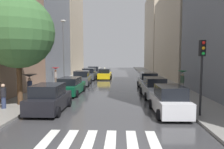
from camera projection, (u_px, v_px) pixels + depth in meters
ground_plane at (114, 80)px, 31.50m from camera, size 28.00×72.00×0.04m
sidewalk_left at (71, 80)px, 31.74m from camera, size 3.00×72.00×0.15m
sidewalk_right at (159, 80)px, 31.24m from camera, size 3.00×72.00×0.15m
crosswalk_stripes at (100, 139)px, 9.10m from camera, size 4.95×2.20×0.01m
building_left_mid at (40, 27)px, 31.38m from camera, size 6.00×12.39×15.67m
building_left_far at (64, 32)px, 44.70m from camera, size 6.00×12.58×17.45m
building_right_mid at (182, 35)px, 35.18m from camera, size 6.00×19.28×13.94m
building_right_far at (160, 33)px, 54.16m from camera, size 6.00×17.72×18.95m
parked_car_left_nearest at (49, 99)px, 13.66m from camera, size 2.14×4.12×1.78m
parked_car_left_second at (71, 86)px, 19.92m from camera, size 2.23×4.78×1.59m
parked_car_left_third at (82, 78)px, 26.20m from camera, size 2.21×4.28×1.79m
parked_car_left_fourth at (90, 74)px, 32.56m from camera, size 2.29×4.64×1.75m
parked_car_left_fifth at (94, 72)px, 38.09m from camera, size 2.33×4.30×1.75m
parked_car_right_nearest at (169, 101)px, 12.98m from camera, size 2.05×4.14×1.78m
parked_car_right_second at (154, 88)px, 18.52m from camera, size 2.15×4.24×1.72m
parked_car_right_third at (148, 81)px, 23.74m from camera, size 2.14×4.34×1.75m
taxi_midroad at (105, 74)px, 33.27m from camera, size 2.13×4.35×1.81m
pedestrian_foreground at (56, 73)px, 25.30m from camera, size 0.91×0.91×2.08m
pedestrian_near_tree at (30, 80)px, 16.49m from camera, size 1.18×1.18×2.01m
pedestrian_by_kerb at (182, 77)px, 20.70m from camera, size 0.90×0.90×2.02m
pedestrian_far_side at (3, 96)px, 13.88m from camera, size 0.36×0.36×1.61m
street_tree_left at (18, 32)px, 14.71m from camera, size 5.03×5.03×7.59m
traffic_light_right_corner at (202, 61)px, 12.00m from camera, size 0.30×0.42×4.30m
lamp_post_left at (64, 49)px, 24.12m from camera, size 0.60×0.28×7.47m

